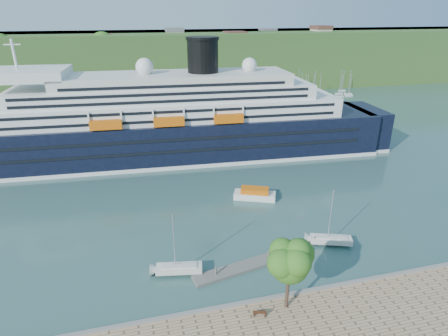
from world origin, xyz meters
TOP-DOWN VIEW (x-y plane):
  - ground at (0.00, 0.00)m, footprint 400.00×400.00m
  - far_hillside at (0.00, 145.00)m, footprint 400.00×50.00m
  - quay_coping at (0.00, -0.20)m, footprint 220.00×0.50m
  - cruise_ship at (-8.29, 52.76)m, footprint 122.97×25.54m
  - park_bench at (-0.59, -2.37)m, footprint 1.65×1.01m
  - promenade_tree at (2.87, -1.80)m, footprint 5.83×5.83m
  - floating_pontoon at (2.45, 7.69)m, footprint 18.27×5.72m
  - sailboat_white_near at (-8.07, 8.29)m, footprint 6.96×3.10m
  - sailboat_white_far at (14.85, 9.34)m, footprint 6.96×4.10m
  - tender_launch at (8.71, 26.48)m, footprint 8.18×5.48m

SIDE VIEW (x-z plane):
  - ground at x=0.00m, z-range 0.00..0.00m
  - floating_pontoon at x=2.45m, z-range 0.00..0.40m
  - tender_launch at x=8.71m, z-range 0.00..2.14m
  - quay_coping at x=0.00m, z-range 1.00..1.30m
  - park_bench at x=-0.59m, z-range 1.00..1.98m
  - sailboat_white_near at x=-8.07m, z-range 0.00..8.69m
  - sailboat_white_far at x=14.85m, z-range 0.00..8.70m
  - promenade_tree at x=2.87m, z-range 1.00..10.65m
  - far_hillside at x=0.00m, z-range 0.00..24.00m
  - cruise_ship at x=-8.29m, z-range 0.00..27.42m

